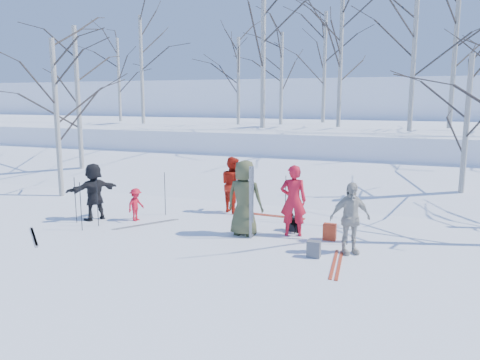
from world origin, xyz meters
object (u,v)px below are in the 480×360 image
at_px(backpack_grey, 314,249).
at_px(dog, 295,223).
at_px(skier_red_north, 293,201).
at_px(skier_grey_west, 94,192).
at_px(skier_olive_center, 244,198).
at_px(skier_redor_behind, 233,185).
at_px(backpack_red, 330,232).
at_px(backpack_dark, 293,224).
at_px(skier_cream_east, 350,218).
at_px(skier_red_seated, 136,205).

bearing_deg(backpack_grey, dog, 116.03).
height_order(skier_red_north, skier_grey_west, skier_red_north).
bearing_deg(skier_grey_west, dog, 125.81).
height_order(skier_olive_center, skier_redor_behind, skier_olive_center).
xyz_separation_m(skier_olive_center, skier_red_north, (1.20, 0.42, -0.06)).
relative_size(skier_olive_center, backpack_grey, 5.26).
bearing_deg(backpack_red, skier_grey_west, -176.21).
height_order(skier_red_north, backpack_red, skier_red_north).
height_order(backpack_red, backpack_dark, backpack_red).
relative_size(backpack_red, backpack_grey, 1.11).
height_order(skier_redor_behind, skier_cream_east, skier_redor_behind).
bearing_deg(backpack_grey, skier_red_seated, 166.59).
bearing_deg(backpack_red, backpack_grey, -93.70).
height_order(skier_olive_center, skier_cream_east, skier_olive_center).
height_order(skier_redor_behind, backpack_red, skier_redor_behind).
bearing_deg(dog, skier_cream_east, 95.77).
xyz_separation_m(skier_olive_center, backpack_red, (2.18, 0.38, -0.79)).
bearing_deg(backpack_red, skier_red_north, 177.34).
height_order(skier_redor_behind, dog, skier_redor_behind).
bearing_deg(backpack_grey, backpack_red, 86.30).
distance_m(skier_grey_west, backpack_dark, 5.92).
bearing_deg(skier_olive_center, backpack_dark, -140.51).
relative_size(skier_red_seated, backpack_grey, 2.55).
xyz_separation_m(skier_red_seated, dog, (4.67, 0.54, -0.25)).
relative_size(skier_grey_west, dog, 3.08).
relative_size(skier_cream_east, backpack_dark, 4.21).
distance_m(skier_red_north, skier_cream_east, 1.85).
bearing_deg(skier_cream_east, backpack_red, 91.35).
xyz_separation_m(skier_grey_west, backpack_red, (6.90, 0.46, -0.64)).
height_order(backpack_grey, backpack_dark, backpack_dark).
distance_m(skier_olive_center, backpack_red, 2.35).
height_order(dog, backpack_grey, dog).
height_order(skier_red_north, skier_cream_east, skier_red_north).
distance_m(skier_redor_behind, backpack_red, 3.96).
xyz_separation_m(skier_cream_east, skier_grey_west, (-7.51, 0.44, 0.01)).
distance_m(dog, backpack_red, 1.09).
distance_m(skier_red_seated, backpack_red, 5.69).
distance_m(skier_redor_behind, skier_cream_east, 4.90).
distance_m(skier_grey_west, dog, 5.99).
distance_m(skier_red_seated, skier_grey_west, 1.31).
bearing_deg(backpack_red, backpack_dark, 156.45).
bearing_deg(skier_redor_behind, skier_red_north, 178.03).
xyz_separation_m(skier_cream_east, backpack_dark, (-1.70, 1.38, -0.64)).
height_order(skier_red_north, backpack_grey, skier_red_north).
bearing_deg(backpack_dark, skier_red_seated, -172.47).
bearing_deg(skier_grey_west, backpack_dark, 126.56).
bearing_deg(dog, skier_red_north, 49.79).
bearing_deg(dog, skier_red_seated, -38.67).
xyz_separation_m(skier_cream_east, backpack_red, (-0.61, 0.90, -0.63)).
xyz_separation_m(skier_grey_west, dog, (5.89, 0.87, -0.62)).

